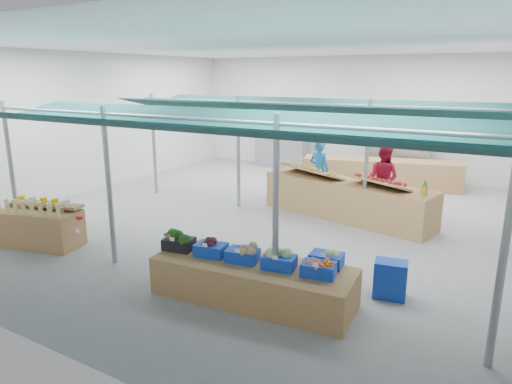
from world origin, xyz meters
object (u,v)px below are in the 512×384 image
bottle_shelf (41,226)px  veg_counter (253,281)px  fruit_counter (346,200)px  crate_stack (390,279)px  vendor_left (319,171)px  vendor_right (383,178)px

bottle_shelf → veg_counter: (5.14, 0.12, -0.11)m
fruit_counter → bottle_shelf: bearing=-121.9°
crate_stack → vendor_left: (-3.26, 4.86, 0.58)m
fruit_counter → crate_stack: bearing=-48.8°
fruit_counter → vendor_left: size_ratio=2.50×
veg_counter → vendor_right: vendor_right is taller
bottle_shelf → crate_stack: bearing=-3.1°
fruit_counter → vendor_right: 1.32m
fruit_counter → veg_counter: bearing=-75.5°
crate_stack → vendor_left: size_ratio=0.35×
crate_stack → vendor_right: bearing=106.7°
veg_counter → fruit_counter: fruit_counter is taller
bottle_shelf → veg_counter: size_ratio=0.57×
bottle_shelf → vendor_left: (3.76, 6.18, 0.46)m
bottle_shelf → veg_counter: bearing=-12.3°
vendor_left → vendor_right: 1.80m
veg_counter → vendor_right: (0.42, 6.06, 0.57)m
bottle_shelf → fruit_counter: 7.10m
vendor_left → fruit_counter: bearing=150.0°
veg_counter → vendor_right: bearing=81.1°
vendor_left → vendor_right: same height
vendor_right → fruit_counter: bearing=73.9°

